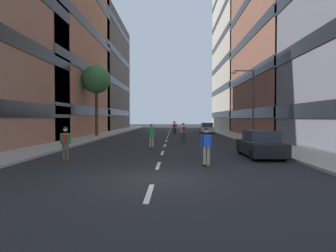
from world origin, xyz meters
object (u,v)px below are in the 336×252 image
object	(u,v)px
parked_car_near	(260,145)
skater_2	(174,127)
streetlamp_right	(249,97)
street_tree_near	(96,80)
skater_3	(175,127)
skater_5	(151,135)
skater_1	(65,142)
skater_4	(206,145)
skater_0	(183,131)
parked_car_mid	(207,128)

from	to	relation	value
parked_car_near	skater_2	distance (m)	22.75
parked_car_near	streetlamp_right	distance (m)	11.09
street_tree_near	skater_3	bearing A→B (deg)	35.87
street_tree_near	streetlamp_right	world-z (taller)	street_tree_near
skater_5	skater_3	bearing A→B (deg)	84.65
street_tree_near	skater_1	distance (m)	20.43
skater_2	skater_4	world-z (taller)	same
streetlamp_right	skater_1	world-z (taller)	streetlamp_right
parked_car_near	skater_2	xyz separation A→B (m)	(-4.86, 22.22, 0.32)
skater_4	skater_1	bearing A→B (deg)	169.21
skater_0	street_tree_near	bearing A→B (deg)	144.33
skater_1	skater_3	distance (m)	26.57
streetlamp_right	skater_4	distance (m)	14.97
skater_3	skater_4	world-z (taller)	same
skater_2	street_tree_near	bearing A→B (deg)	-152.13
skater_3	skater_4	distance (m)	27.33
parked_car_mid	skater_1	xyz separation A→B (m)	(-10.43, -28.99, 0.32)
skater_1	skater_5	bearing A→B (deg)	60.21
parked_car_near	skater_3	bearing A→B (deg)	101.19
parked_car_near	skater_4	world-z (taller)	skater_4
skater_2	skater_1	bearing A→B (deg)	-103.00
skater_4	skater_0	bearing A→B (deg)	92.59
streetlamp_right	skater_2	world-z (taller)	streetlamp_right
skater_3	parked_car_mid	bearing A→B (deg)	32.49
skater_0	skater_2	xyz separation A→B (m)	(-0.83, 11.94, 0.00)
streetlamp_right	skater_2	distance (m)	14.07
parked_car_near	parked_car_mid	bearing A→B (deg)	90.00
skater_5	parked_car_mid	bearing A→B (deg)	73.56
parked_car_near	parked_car_mid	size ratio (longest dim) A/B	1.00
skater_0	skater_2	size ratio (longest dim) A/B	1.00
skater_2	skater_4	size ratio (longest dim) A/B	1.00
skater_2	skater_0	bearing A→B (deg)	-86.01
parked_car_near	skater_2	bearing A→B (deg)	102.33
parked_car_mid	streetlamp_right	distance (m)	17.21
skater_4	skater_5	size ratio (longest dim) A/B	1.00
parked_car_near	skater_2	size ratio (longest dim) A/B	2.47
parked_car_near	skater_5	world-z (taller)	skater_5
parked_car_near	skater_4	xyz separation A→B (m)	(-3.41, -3.24, 0.29)
skater_0	skater_4	size ratio (longest dim) A/B	1.00
skater_5	skater_4	bearing A→B (deg)	-68.75
skater_0	skater_5	world-z (taller)	same
parked_car_near	skater_0	size ratio (longest dim) A/B	2.47
skater_3	skater_1	bearing A→B (deg)	-102.31
skater_3	skater_5	size ratio (longest dim) A/B	1.00
parked_car_near	skater_1	size ratio (longest dim) A/B	2.47
parked_car_mid	skater_5	xyz separation A→B (m)	(-6.56, -22.24, 0.29)
skater_0	skater_1	world-z (taller)	same
parked_car_mid	skater_2	distance (m)	6.88
parked_car_near	skater_5	distance (m)	8.17
parked_car_near	parked_car_mid	world-z (taller)	same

